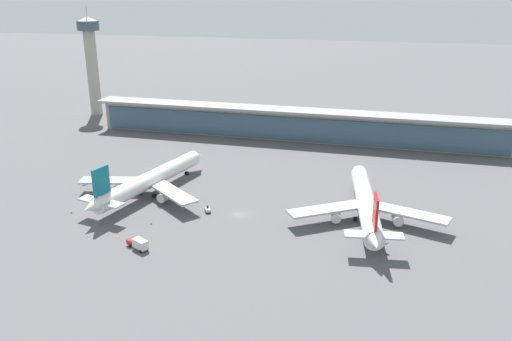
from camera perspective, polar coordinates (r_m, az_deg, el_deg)
The scene contains 12 objects.
ground_plane at distance 166.04m, azimuth -1.86°, elevation -4.86°, with size 1200.00×1200.00×0.00m, color #515154.
airliner_left_stand at distance 183.38m, azimuth -11.74°, elevation -1.06°, with size 48.21×63.57×17.05m.
airliner_centre_stand at distance 164.03m, azimuth 12.06°, elevation -3.58°, with size 48.72×63.93×17.05m.
service_truck_near_nose_white at distance 167.95m, azimuth -5.37°, elevation -4.33°, with size 2.80×3.32×2.05m.
service_truck_under_wing_olive at distance 202.88m, azimuth -17.59°, elevation -0.94°, with size 4.40×6.64×2.70m.
service_truck_mid_apron_grey at distance 149.55m, azimuth 13.01°, elevation -7.94°, with size 6.12×5.35×2.70m.
service_truck_by_tail_red at distance 147.85m, azimuth -12.86°, elevation -7.87°, with size 7.56×5.31×3.10m.
service_truck_on_taxiway_yellow at distance 178.58m, azimuth -7.68°, elevation -2.95°, with size 6.81×1.94×2.70m.
terminal_building at distance 246.11m, azimuth 4.17°, elevation 5.17°, with size 198.50×12.80×15.20m.
control_tower at distance 307.28m, azimuth -17.76°, elevation 11.85°, with size 12.00×12.00×59.30m.
safety_cone_alpha at distance 176.89m, azimuth -19.73°, elevation -4.38°, with size 0.62×0.62×0.70m.
safety_cone_bravo at distance 162.39m, azimuth -11.52°, elevation -5.73°, with size 0.62×0.62×0.70m.
Camera 1 is at (44.27, -144.71, 68.31)m, focal length 36.18 mm.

